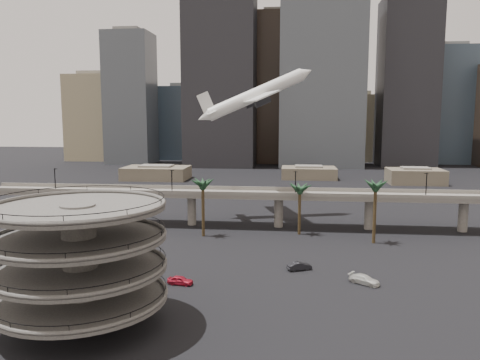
# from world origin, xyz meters

# --- Properties ---
(ground) EXTENTS (700.00, 700.00, 0.00)m
(ground) POSITION_xyz_m (0.00, 0.00, 0.00)
(ground) COLOR black
(ground) RESTS_ON ground
(parking_ramp) EXTENTS (22.20, 22.20, 17.35)m
(parking_ramp) POSITION_xyz_m (-13.00, -4.00, 9.84)
(parking_ramp) COLOR #484644
(parking_ramp) RESTS_ON ground
(overpass) EXTENTS (130.00, 9.30, 14.70)m
(overpass) POSITION_xyz_m (0.00, 55.00, 7.34)
(overpass) COLOR slate
(overpass) RESTS_ON ground
(palm_trees) EXTENTS (42.40, 10.40, 14.00)m
(palm_trees) POSITION_xyz_m (14.02, 44.65, 11.43)
(palm_trees) COLOR #43331C
(palm_trees) RESTS_ON ground
(low_buildings) EXTENTS (135.00, 27.50, 6.80)m
(low_buildings) POSITION_xyz_m (6.89, 142.30, 2.86)
(low_buildings) COLOR brown
(low_buildings) RESTS_ON ground
(skyline) EXTENTS (269.00, 86.00, 118.68)m
(skyline) POSITION_xyz_m (15.11, 217.08, 43.39)
(skyline) COLOR gray
(skyline) RESTS_ON ground
(airborne_jet) EXTENTS (32.22, 30.19, 16.62)m
(airborne_jet) POSITION_xyz_m (4.17, 67.76, 33.03)
(airborne_jet) COLOR white
(airborne_jet) RESTS_ON ground
(car_a) EXTENTS (4.40, 2.29, 1.43)m
(car_a) POSITION_xyz_m (-3.92, 12.50, 0.71)
(car_a) COLOR red
(car_a) RESTS_ON ground
(car_b) EXTENTS (4.68, 3.23, 1.46)m
(car_b) POSITION_xyz_m (15.60, 21.98, 0.73)
(car_b) COLOR black
(car_b) RESTS_ON ground
(car_c) EXTENTS (5.40, 4.63, 1.49)m
(car_c) POSITION_xyz_m (26.09, 16.03, 0.74)
(car_c) COLOR silver
(car_c) RESTS_ON ground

